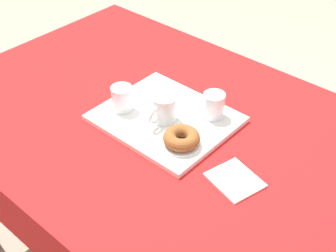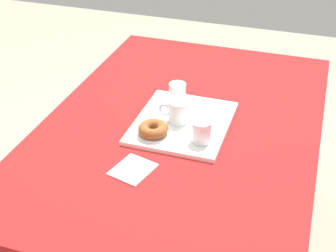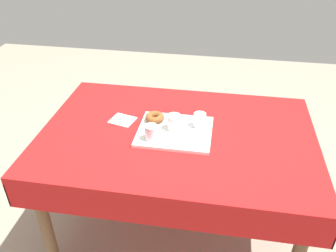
{
  "view_description": "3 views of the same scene",
  "coord_description": "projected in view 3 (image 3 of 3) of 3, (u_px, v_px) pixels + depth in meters",
  "views": [
    {
      "loc": [
        0.77,
        -0.83,
        1.63
      ],
      "look_at": [
        0.05,
        -0.03,
        0.78
      ],
      "focal_mm": 49.85,
      "sensor_mm": 36.0,
      "label": 1
    },
    {
      "loc": [
        1.45,
        0.42,
        1.71
      ],
      "look_at": [
        0.07,
        -0.03,
        0.78
      ],
      "focal_mm": 51.77,
      "sensor_mm": 36.0,
      "label": 2
    },
    {
      "loc": [
        -0.21,
        1.54,
        1.82
      ],
      "look_at": [
        0.05,
        -0.01,
        0.78
      ],
      "focal_mm": 37.46,
      "sensor_mm": 36.0,
      "label": 3
    }
  ],
  "objects": [
    {
      "name": "sugar_donut_left",
      "position": [
        155.0,
        117.0,
        1.92
      ],
      "size": [
        0.1,
        0.1,
        0.04
      ],
      "primitive_type": "torus",
      "color": "brown",
      "rests_on": "donut_plate_left"
    },
    {
      "name": "donut_plate_left",
      "position": [
        155.0,
        121.0,
        1.94
      ],
      "size": [
        0.11,
        0.11,
        0.01
      ],
      "primitive_type": "cylinder",
      "color": "white",
      "rests_on": "serving_tray"
    },
    {
      "name": "serving_tray",
      "position": [
        175.0,
        132.0,
        1.87
      ],
      "size": [
        0.39,
        0.33,
        0.02
      ],
      "primitive_type": "cube",
      "color": "white",
      "rests_on": "dining_table"
    },
    {
      "name": "water_glass_far",
      "position": [
        151.0,
        133.0,
        1.78
      ],
      "size": [
        0.07,
        0.07,
        0.08
      ],
      "color": "white",
      "rests_on": "serving_tray"
    },
    {
      "name": "dining_table",
      "position": [
        177.0,
        145.0,
        1.92
      ],
      "size": [
        1.46,
        0.99,
        0.76
      ],
      "color": "red",
      "rests_on": "ground"
    },
    {
      "name": "water_glass_near",
      "position": [
        200.0,
        121.0,
        1.88
      ],
      "size": [
        0.07,
        0.07,
        0.08
      ],
      "color": "white",
      "rests_on": "serving_tray"
    },
    {
      "name": "paper_napkin",
      "position": [
        123.0,
        120.0,
        1.97
      ],
      "size": [
        0.15,
        0.14,
        0.01
      ],
      "primitive_type": "cube",
      "rotation": [
        0.0,
        0.0,
        -0.26
      ],
      "color": "white",
      "rests_on": "dining_table"
    },
    {
      "name": "ground_plane",
      "position": [
        176.0,
        228.0,
        2.29
      ],
      "size": [
        6.0,
        6.0,
        0.0
      ],
      "primitive_type": "plane",
      "color": "gray"
    },
    {
      "name": "tea_mug_left",
      "position": [
        174.0,
        122.0,
        1.86
      ],
      "size": [
        0.07,
        0.11,
        0.08
      ],
      "color": "white",
      "rests_on": "serving_tray"
    }
  ]
}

